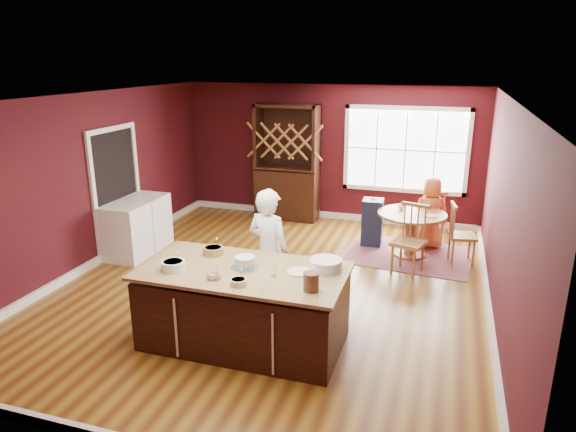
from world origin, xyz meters
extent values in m
plane|color=brown|center=(0.00, 0.00, 0.00)|extent=(7.00, 7.00, 0.00)
plane|color=white|center=(0.00, 0.00, 2.70)|extent=(7.00, 7.00, 0.00)
plane|color=black|center=(0.00, 3.50, 1.35)|extent=(6.00, 0.00, 6.00)
plane|color=black|center=(0.00, -3.50, 1.35)|extent=(6.00, 0.00, 6.00)
plane|color=black|center=(-3.00, 0.00, 1.35)|extent=(0.00, 7.00, 7.00)
plane|color=black|center=(3.00, 0.00, 1.35)|extent=(0.00, 7.00, 7.00)
cube|color=black|center=(0.19, -1.56, 0.41)|extent=(2.25, 1.14, 0.83)
cube|color=tan|center=(0.19, -1.56, 0.90)|extent=(2.33, 1.22, 0.04)
cylinder|color=brown|center=(1.81, 1.82, 0.02)|extent=(0.52, 0.52, 0.04)
cylinder|color=brown|center=(1.81, 1.82, 0.35)|extent=(0.19, 0.19, 0.67)
cylinder|color=brown|center=(1.81, 1.82, 0.73)|extent=(1.12, 1.12, 0.04)
imported|color=white|center=(0.23, -0.79, 0.84)|extent=(0.70, 0.56, 1.67)
cylinder|color=silver|center=(-0.55, -1.80, 0.97)|extent=(0.27, 0.27, 0.10)
cylinder|color=#A76A41|center=(-0.33, -1.24, 0.97)|extent=(0.24, 0.24, 0.09)
cylinder|color=white|center=(-0.01, -1.89, 0.95)|extent=(0.16, 0.16, 0.06)
cylinder|color=beige|center=(0.30, -1.96, 0.95)|extent=(0.18, 0.18, 0.07)
cylinder|color=white|center=(0.58, -1.64, 0.99)|extent=(0.07, 0.07, 0.13)
cylinder|color=beige|center=(0.82, -1.46, 0.93)|extent=(0.27, 0.27, 0.02)
cylinder|color=silver|center=(1.08, -1.29, 0.98)|extent=(0.36, 0.36, 0.12)
cylinder|color=brown|center=(1.07, -1.86, 1.02)|extent=(0.16, 0.16, 0.20)
cube|color=brown|center=(1.81, 1.82, 0.01)|extent=(2.14, 1.73, 0.01)
imported|color=#BB5E2F|center=(2.08, 2.31, 0.63)|extent=(0.71, 0.57, 1.26)
cylinder|color=beige|center=(2.11, 1.71, 0.76)|extent=(0.19, 0.19, 0.01)
imported|color=white|center=(1.62, 1.99, 0.80)|extent=(0.14, 0.14, 0.09)
cube|color=#341F0E|center=(-0.80, 3.22, 1.16)|extent=(1.27, 0.53, 2.32)
cube|color=white|center=(-2.64, 0.28, 0.46)|extent=(0.63, 0.61, 0.92)
cube|color=white|center=(-2.64, 0.92, 0.46)|extent=(0.63, 0.61, 0.91)
camera|label=1|loc=(2.28, -6.49, 3.21)|focal=32.00mm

